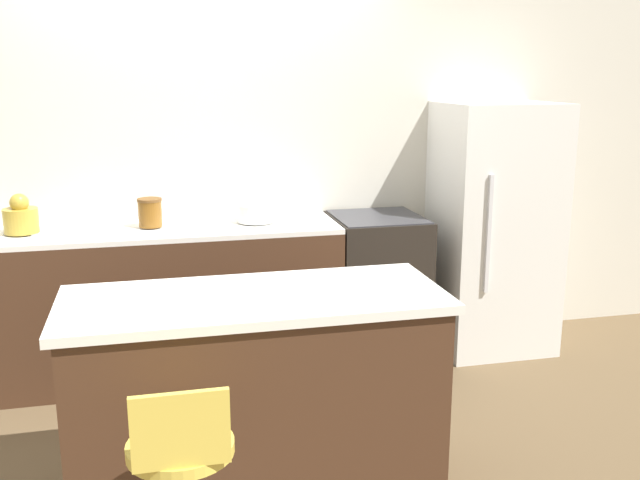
# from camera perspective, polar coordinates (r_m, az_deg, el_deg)

# --- Properties ---
(ground_plane) EXTENTS (14.00, 14.00, 0.00)m
(ground_plane) POSITION_cam_1_polar(r_m,az_deg,el_deg) (4.35, -8.51, -11.79)
(ground_plane) COLOR brown
(wall_back) EXTENTS (8.00, 0.06, 2.60)m
(wall_back) POSITION_cam_1_polar(r_m,az_deg,el_deg) (4.61, -9.77, 6.47)
(wall_back) COLOR beige
(wall_back) RESTS_ON ground_plane
(back_counter) EXTENTS (2.30, 0.59, 0.94)m
(back_counter) POSITION_cam_1_polar(r_m,az_deg,el_deg) (4.46, -13.51, -4.94)
(back_counter) COLOR #422819
(back_counter) RESTS_ON ground_plane
(kitchen_island) EXTENTS (1.60, 0.66, 0.93)m
(kitchen_island) POSITION_cam_1_polar(r_m,az_deg,el_deg) (3.17, -5.10, -12.39)
(kitchen_island) COLOR #422819
(kitchen_island) RESTS_ON ground_plane
(oven_range) EXTENTS (0.57, 0.60, 0.94)m
(oven_range) POSITION_cam_1_polar(r_m,az_deg,el_deg) (4.67, 4.56, -3.74)
(oven_range) COLOR black
(oven_range) RESTS_ON ground_plane
(refrigerator) EXTENTS (0.73, 0.65, 1.64)m
(refrigerator) POSITION_cam_1_polar(r_m,az_deg,el_deg) (4.87, 13.72, 0.92)
(refrigerator) COLOR silver
(refrigerator) RESTS_ON ground_plane
(kettle) EXTENTS (0.19, 0.19, 0.23)m
(kettle) POSITION_cam_1_polar(r_m,az_deg,el_deg) (4.41, -22.83, 1.69)
(kettle) COLOR #B29333
(kettle) RESTS_ON back_counter
(mixing_bowl) EXTENTS (0.23, 0.23, 0.11)m
(mixing_bowl) POSITION_cam_1_polar(r_m,az_deg,el_deg) (4.39, -5.16, 2.19)
(mixing_bowl) COLOR white
(mixing_bowl) RESTS_ON back_counter
(canister_jar) EXTENTS (0.14, 0.14, 0.17)m
(canister_jar) POSITION_cam_1_polar(r_m,az_deg,el_deg) (4.34, -13.44, 2.16)
(canister_jar) COLOR brown
(canister_jar) RESTS_ON back_counter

